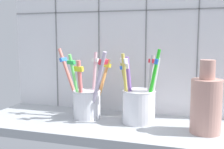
# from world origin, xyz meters

# --- Properties ---
(counter_slab) EXTENTS (0.64, 0.22, 0.02)m
(counter_slab) POSITION_xyz_m (0.00, 0.00, 0.01)
(counter_slab) COLOR #9EA3A8
(counter_slab) RESTS_ON ground
(tile_wall_back) EXTENTS (0.64, 0.02, 0.45)m
(tile_wall_back) POSITION_xyz_m (0.00, 0.12, 0.23)
(tile_wall_back) COLOR white
(tile_wall_back) RESTS_ON ground
(toothbrush_cup_left) EXTENTS (0.15, 0.10, 0.17)m
(toothbrush_cup_left) POSITION_xyz_m (-0.07, 0.02, 0.07)
(toothbrush_cup_left) COLOR white
(toothbrush_cup_left) RESTS_ON counter_slab
(toothbrush_cup_right) EXTENTS (0.11, 0.08, 0.17)m
(toothbrush_cup_right) POSITION_xyz_m (0.07, 0.02, 0.07)
(toothbrush_cup_right) COLOR white
(toothbrush_cup_right) RESTS_ON counter_slab
(ceramic_vase) EXTENTS (0.06, 0.06, 0.15)m
(ceramic_vase) POSITION_xyz_m (0.21, -0.01, 0.08)
(ceramic_vase) COLOR tan
(ceramic_vase) RESTS_ON counter_slab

